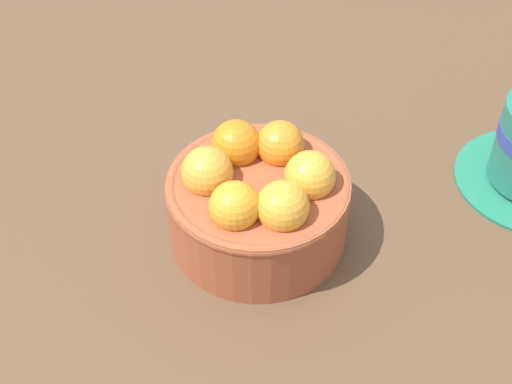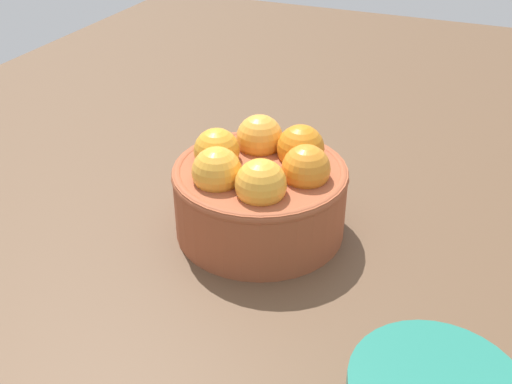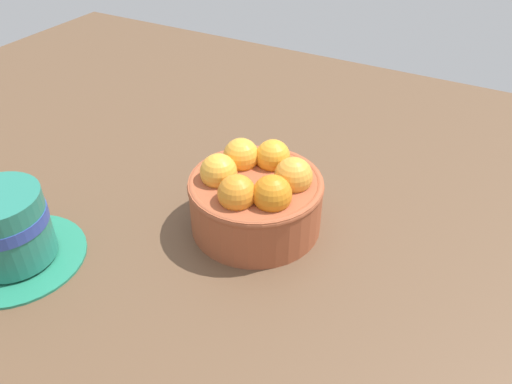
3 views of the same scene
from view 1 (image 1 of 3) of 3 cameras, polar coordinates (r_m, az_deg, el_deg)
name	(u,v)px [view 1 (image 1 of 3)]	position (r cm, az deg, el deg)	size (l,w,h in cm)	color
ground_plane	(258,251)	(66.56, 0.16, -4.43)	(148.39, 104.36, 4.08)	brown
terracotta_bowl	(258,200)	(62.03, 0.16, -0.58)	(15.01, 15.01, 9.16)	#9E4C2D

